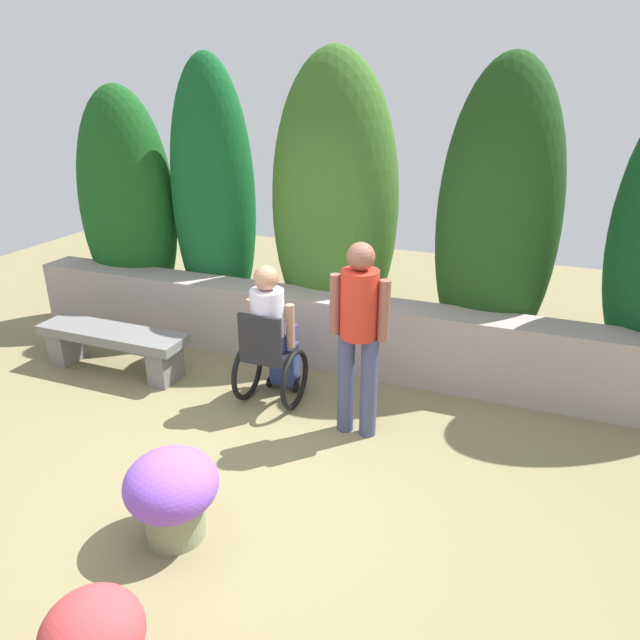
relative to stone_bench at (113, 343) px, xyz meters
The scene contains 7 objects.
ground_plane 2.42m from the stone_bench, 28.85° to the right, with size 13.68×13.68×0.00m, color olive.
stone_retaining_wall 2.31m from the stone_bench, 24.40° to the left, with size 7.38×0.42×0.76m, color #9D908B.
hedge_backdrop 2.98m from the stone_bench, 32.26° to the left, with size 7.22×1.04×3.12m.
stone_bench is the anchor object (origin of this frame).
person_in_wheelchair 1.80m from the stone_bench, ahead, with size 0.53×0.66×1.33m.
person_standing_companion 2.75m from the stone_bench, ahead, with size 0.49×0.30×1.66m.
flower_pot_terracotta_by_wall 2.63m from the stone_bench, 42.31° to the right, with size 0.60×0.60×0.62m.
Camera 1 is at (1.80, -3.04, 2.75)m, focal length 32.36 mm.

